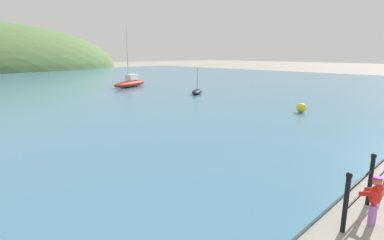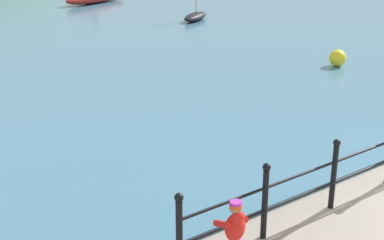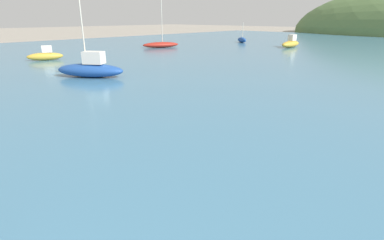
# 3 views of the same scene
# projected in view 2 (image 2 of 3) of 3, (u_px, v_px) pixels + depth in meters

# --- Properties ---
(child_in_coat) EXTENTS (0.40, 0.39, 1.00)m
(child_in_coat) POSITION_uv_depth(u_px,v_px,m) (235.00, 229.00, 7.03)
(child_in_coat) COLOR #AD66C6
(child_in_coat) RESTS_ON ground
(boat_nearest_quay) EXTENTS (2.15, 1.69, 2.04)m
(boat_nearest_quay) POSITION_uv_depth(u_px,v_px,m) (195.00, 16.00, 24.95)
(boat_nearest_quay) COLOR black
(boat_nearest_quay) RESTS_ON water
(mooring_buoy) EXTENTS (0.53, 0.53, 0.53)m
(mooring_buoy) POSITION_uv_depth(u_px,v_px,m) (338.00, 58.00, 16.93)
(mooring_buoy) COLOR yellow
(mooring_buoy) RESTS_ON water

